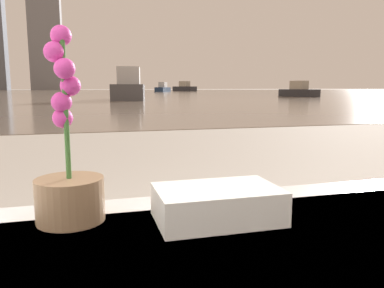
% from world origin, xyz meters
% --- Properties ---
extents(potted_orchid, '(0.16, 0.16, 0.45)m').
position_xyz_m(potted_orchid, '(-0.54, 0.92, 0.61)').
color(potted_orchid, '#8C6B4C').
rests_on(potted_orchid, bathtub).
extents(towel_stack, '(0.29, 0.19, 0.08)m').
position_xyz_m(towel_stack, '(-0.20, 0.84, 0.54)').
color(towel_stack, white).
rests_on(towel_stack, bathtub).
extents(harbor_water, '(180.00, 110.00, 0.01)m').
position_xyz_m(harbor_water, '(0.00, 62.00, 0.01)').
color(harbor_water, gray).
rests_on(harbor_water, ground_plane).
extents(harbor_boat_0, '(2.78, 5.82, 2.10)m').
position_xyz_m(harbor_boat_0, '(2.07, 24.93, 0.75)').
color(harbor_boat_0, '#4C4C51').
rests_on(harbor_boat_0, harbor_water).
extents(harbor_boat_1, '(2.19, 3.82, 1.36)m').
position_xyz_m(harbor_boat_1, '(16.95, 28.91, 0.49)').
color(harbor_boat_1, '#2D2D33').
rests_on(harbor_boat_1, harbor_water).
extents(harbor_boat_2, '(4.28, 5.65, 2.03)m').
position_xyz_m(harbor_boat_2, '(18.68, 76.02, 0.73)').
color(harbor_boat_2, '#2D2D33').
rests_on(harbor_boat_2, harbor_water).
extents(harbor_boat_5, '(3.56, 4.72, 1.70)m').
position_xyz_m(harbor_boat_5, '(12.21, 66.11, 0.61)').
color(harbor_boat_5, navy).
rests_on(harbor_boat_5, harbor_water).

